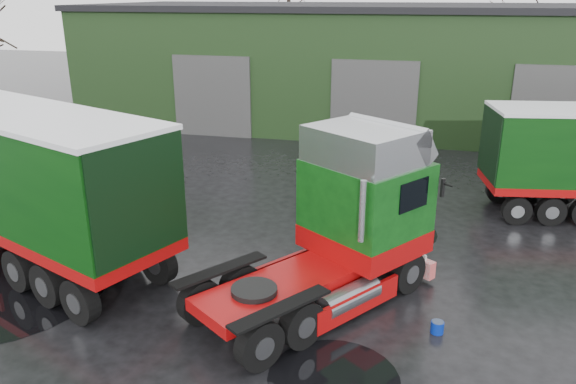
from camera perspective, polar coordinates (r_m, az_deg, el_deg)
The scene contains 9 objects.
ground at distance 14.75m, azimuth -5.09°, elevation -8.45°, with size 100.00×100.00×0.00m, color black.
warehouse at distance 32.57m, azimuth 9.84°, elevation 12.74°, with size 32.40×12.40×6.30m.
hero_tractor at distance 12.49m, azimuth 2.23°, elevation -3.47°, with size 2.77×6.53×4.06m, color #0D4511, non-canonical shape.
wash_bucket at distance 12.82m, azimuth 14.92°, elevation -13.13°, with size 0.28×0.28×0.26m, color #06208E.
tree_back_a at distance 43.57m, azimuth 0.07°, elevation 16.81°, with size 4.40×4.40×9.50m, color black, non-canonical shape.
tree_back_b at distance 42.76m, azimuth 22.07°, elevation 14.04°, with size 4.40×4.40×7.50m, color black, non-canonical shape.
puddle_1 at distance 17.51m, azimuth 10.12°, elevation -3.97°, with size 2.96×2.96×0.01m, color black.
puddle_2 at distance 15.75m, azimuth -27.06°, elevation -8.78°, with size 5.11×5.11×0.01m, color black.
puddle_3 at distance 11.26m, azimuth 4.66°, elevation -18.39°, with size 2.54×2.54×0.01m, color black.
Camera 1 is at (4.36, -12.27, 6.93)m, focal length 35.00 mm.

